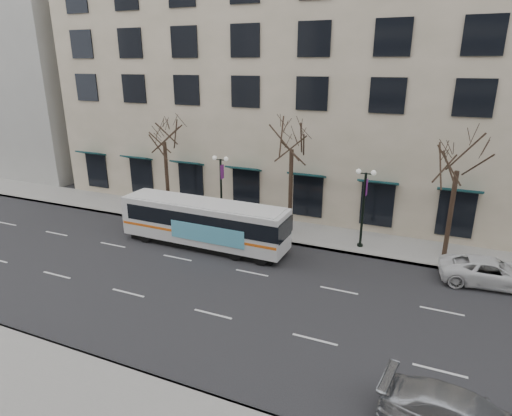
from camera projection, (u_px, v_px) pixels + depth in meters
The scene contains 11 objects.
ground at pixel (234, 292), 22.31m from camera, with size 160.00×160.00×0.00m, color black.
sidewalk_far at pixel (362, 243), 28.24m from camera, with size 80.00×4.00×0.15m, color gray.
building_hotel at pixel (317, 55), 37.48m from camera, with size 40.00×20.00×24.00m, color tan.
building_far_upblock at pixel (21, 39), 50.35m from camera, with size 28.00×20.00×28.00m, color #999993.
tree_far_left at pixel (164, 129), 31.57m from camera, with size 3.60×3.60×8.34m.
tree_far_mid at pixel (292, 135), 27.75m from camera, with size 3.60×3.60×8.55m.
tree_far_right at pixel (460, 155), 24.16m from camera, with size 3.60×3.60×8.06m.
lamp_post_left at pixel (221, 188), 30.37m from camera, with size 1.22×0.45×5.21m.
lamp_post_right at pixel (363, 205), 26.62m from camera, with size 1.22×0.45×5.21m.
city_bus at pixel (205, 222), 27.36m from camera, with size 11.21×2.62×3.03m.
white_pickup at pixel (491, 272), 22.87m from camera, with size 2.38×5.17×1.44m, color silver.
Camera 1 is at (8.86, -17.67, 11.29)m, focal length 30.00 mm.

